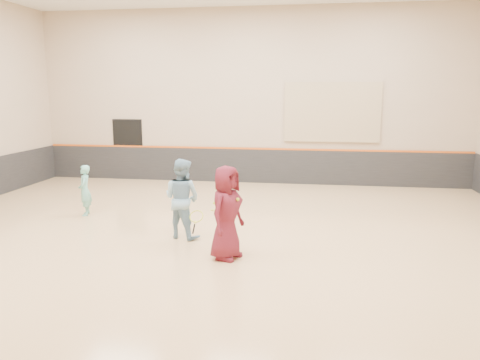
# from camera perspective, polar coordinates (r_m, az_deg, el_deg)

# --- Properties ---
(room) EXTENTS (15.04, 12.04, 6.22)m
(room) POSITION_cam_1_polar(r_m,az_deg,el_deg) (10.72, -3.01, -2.09)
(room) COLOR tan
(room) RESTS_ON ground
(wainscot_back) EXTENTS (14.90, 0.04, 1.20)m
(wainscot_back) POSITION_cam_1_polar(r_m,az_deg,el_deg) (16.55, 1.19, 1.74)
(wainscot_back) COLOR #232326
(wainscot_back) RESTS_ON floor
(accent_stripe) EXTENTS (14.90, 0.03, 0.06)m
(accent_stripe) POSITION_cam_1_polar(r_m,az_deg,el_deg) (16.45, 1.20, 3.87)
(accent_stripe) COLOR #D85914
(accent_stripe) RESTS_ON wall_back
(acoustic_panel) EXTENTS (3.20, 0.08, 2.00)m
(acoustic_panel) POSITION_cam_1_polar(r_m,az_deg,el_deg) (16.21, 11.17, 8.10)
(acoustic_panel) COLOR tan
(acoustic_panel) RESTS_ON wall_back
(doorway) EXTENTS (1.10, 0.05, 2.20)m
(doorway) POSITION_cam_1_polar(r_m,az_deg,el_deg) (17.64, -13.47, 3.65)
(doorway) COLOR black
(doorway) RESTS_ON floor
(girl) EXTENTS (0.46, 0.56, 1.32)m
(girl) POSITION_cam_1_polar(r_m,az_deg,el_deg) (12.82, -18.39, -1.20)
(girl) COLOR #73C9BD
(girl) RESTS_ON floor
(instructor) EXTENTS (1.03, 0.92, 1.76)m
(instructor) POSITION_cam_1_polar(r_m,az_deg,el_deg) (10.34, -7.09, -2.25)
(instructor) COLOR #81ADC7
(instructor) RESTS_ON floor
(young_man) EXTENTS (0.86, 1.04, 1.82)m
(young_man) POSITION_cam_1_polar(r_m,az_deg,el_deg) (8.97, -1.65, -3.98)
(young_man) COLOR maroon
(young_man) RESTS_ON floor
(held_racket) EXTENTS (0.50, 0.50, 0.51)m
(held_racket) POSITION_cam_1_polar(r_m,az_deg,el_deg) (10.07, -5.34, -4.43)
(held_racket) COLOR yellow
(held_racket) RESTS_ON instructor
(spare_racket) EXTENTS (0.65, 0.65, 0.15)m
(spare_racket) POSITION_cam_1_polar(r_m,az_deg,el_deg) (12.80, -2.98, -3.36)
(spare_racket) COLOR gold
(spare_racket) RESTS_ON floor
(ball_under_racket) EXTENTS (0.07, 0.07, 0.07)m
(ball_under_racket) POSITION_cam_1_polar(r_m,az_deg,el_deg) (10.56, -2.97, -6.68)
(ball_under_racket) COLOR gold
(ball_under_racket) RESTS_ON floor
(ball_in_hand) EXTENTS (0.07, 0.07, 0.07)m
(ball_in_hand) POSITION_cam_1_polar(r_m,az_deg,el_deg) (8.77, -0.28, -2.38)
(ball_in_hand) COLOR gold
(ball_in_hand) RESTS_ON young_man
(ball_beside_spare) EXTENTS (0.07, 0.07, 0.07)m
(ball_beside_spare) POSITION_cam_1_polar(r_m,az_deg,el_deg) (13.48, -3.17, -2.82)
(ball_beside_spare) COLOR #B8CE2F
(ball_beside_spare) RESTS_ON floor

